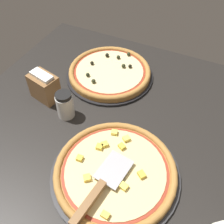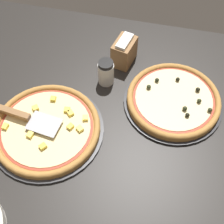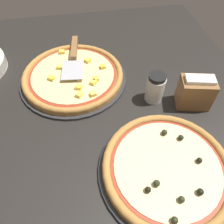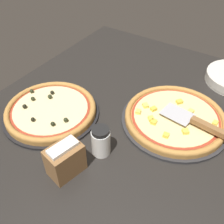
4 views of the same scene
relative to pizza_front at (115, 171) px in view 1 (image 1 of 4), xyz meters
The scene contains 8 objects.
ground_plane 10.69cm from the pizza_front, 114.79° to the left, with size 121.10×122.55×3.60cm, color black.
pizza_pan_front 1.80cm from the pizza_front, 39.17° to the right, with size 39.69×39.69×1.00cm, color #2D2D30.
pizza_front is the anchor object (origin of this frame).
pizza_pan_back 46.97cm from the pizza_front, 117.97° to the left, with size 36.68×36.68×1.00cm, color black.
pizza_back 46.96cm from the pizza_front, 117.96° to the left, with size 34.48×34.48×3.79cm.
serving_spatula 10.40cm from the pizza_front, 97.97° to the right, with size 9.19×25.54×2.00cm.
parmesan_shaker 30.71cm from the pizza_front, 151.14° to the left, with size 6.19×6.19×10.57cm.
napkin_holder 43.55cm from the pizza_front, 153.56° to the left, with size 11.94×9.35×11.61cm.
Camera 1 is at (20.32, -45.09, 72.87)cm, focal length 42.00 mm.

